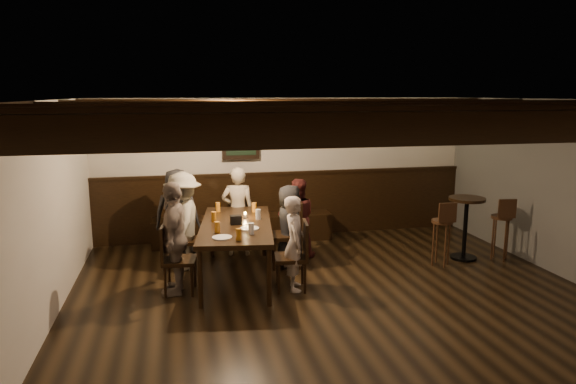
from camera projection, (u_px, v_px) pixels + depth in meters
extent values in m
plane|color=black|center=(351.00, 316.00, 5.79)|extent=(7.00, 7.00, 0.00)
plane|color=black|center=(357.00, 100.00, 5.34)|extent=(7.00, 7.00, 0.00)
plane|color=beige|center=(286.00, 168.00, 8.92)|extent=(6.50, 0.00, 6.50)
plane|color=beige|center=(30.00, 229.00, 4.88)|extent=(0.00, 7.00, 7.00)
cube|color=black|center=(286.00, 205.00, 9.01)|extent=(6.50, 0.08, 1.10)
cube|color=black|center=(243.00, 229.00, 8.65)|extent=(3.00, 0.45, 0.45)
cube|color=black|center=(240.00, 137.00, 8.55)|extent=(0.62, 0.12, 0.72)
cube|color=black|center=(241.00, 138.00, 8.49)|extent=(0.50, 0.02, 0.58)
cube|color=black|center=(555.00, 126.00, 2.58)|extent=(6.50, 0.10, 0.16)
cube|color=black|center=(440.00, 116.00, 3.69)|extent=(6.50, 0.10, 0.16)
cube|color=black|center=(378.00, 111.00, 4.80)|extent=(6.50, 0.10, 0.16)
cube|color=black|center=(339.00, 108.00, 5.91)|extent=(6.50, 0.10, 0.16)
cube|color=black|center=(313.00, 105.00, 7.03)|extent=(6.50, 0.10, 0.16)
cube|color=black|center=(294.00, 104.00, 8.14)|extent=(6.50, 0.10, 0.16)
sphere|color=#FFE099|center=(113.00, 113.00, 7.56)|extent=(0.07, 0.07, 0.07)
sphere|color=#FFE099|center=(207.00, 112.00, 7.85)|extent=(0.07, 0.07, 0.07)
sphere|color=#FFE099|center=(294.00, 111.00, 8.14)|extent=(0.07, 0.07, 0.07)
sphere|color=#FFE099|center=(375.00, 111.00, 8.43)|extent=(0.07, 0.07, 0.07)
sphere|color=#FFE099|center=(451.00, 110.00, 8.72)|extent=(0.07, 0.07, 0.07)
cube|color=black|center=(236.00, 226.00, 6.85)|extent=(1.20, 2.16, 0.06)
cylinder|color=black|center=(200.00, 279.00, 5.95)|extent=(0.06, 0.06, 0.71)
cylinder|color=black|center=(212.00, 234.00, 7.83)|extent=(0.06, 0.06, 0.71)
cylinder|color=black|center=(269.00, 277.00, 6.00)|extent=(0.06, 0.06, 0.71)
cylinder|color=black|center=(264.00, 233.00, 7.89)|extent=(0.06, 0.06, 0.71)
cube|color=black|center=(188.00, 241.00, 7.30)|extent=(0.45, 0.45, 0.05)
cube|color=black|center=(174.00, 224.00, 7.24)|extent=(0.09, 0.40, 0.44)
cube|color=black|center=(180.00, 261.00, 6.41)|extent=(0.45, 0.45, 0.05)
cube|color=black|center=(164.00, 242.00, 6.35)|extent=(0.09, 0.40, 0.44)
cube|color=black|center=(286.00, 236.00, 7.39)|extent=(0.50, 0.50, 0.05)
cube|color=black|center=(300.00, 217.00, 7.36)|extent=(0.10, 0.44, 0.48)
cube|color=black|center=(291.00, 258.00, 6.52)|extent=(0.46, 0.46, 0.05)
cube|color=black|center=(305.00, 239.00, 6.48)|extent=(0.10, 0.41, 0.44)
imported|color=black|center=(177.00, 215.00, 7.67)|extent=(0.73, 0.53, 1.38)
imported|color=#A19480|center=(238.00, 211.00, 7.88)|extent=(0.55, 0.40, 1.38)
imported|color=#56201D|center=(297.00, 218.00, 7.82)|extent=(0.65, 0.54, 1.21)
imported|color=gray|center=(184.00, 221.00, 7.24)|extent=(0.64, 0.97, 1.40)
imported|color=gray|center=(175.00, 238.00, 6.35)|extent=(0.46, 0.87, 1.42)
imported|color=black|center=(289.00, 226.00, 7.37)|extent=(0.46, 0.63, 1.20)
imported|color=#B9A99D|center=(295.00, 243.00, 6.48)|extent=(0.35, 0.48, 1.22)
cylinder|color=#BF7219|center=(218.00, 207.00, 7.49)|extent=(0.07, 0.07, 0.14)
cylinder|color=#BF7219|center=(254.00, 207.00, 7.48)|extent=(0.07, 0.07, 0.14)
cylinder|color=#BF7219|center=(214.00, 217.00, 6.90)|extent=(0.07, 0.07, 0.14)
cylinder|color=silver|center=(258.00, 214.00, 7.04)|extent=(0.07, 0.07, 0.14)
cylinder|color=#BF7219|center=(217.00, 227.00, 6.37)|extent=(0.07, 0.07, 0.14)
cylinder|color=silver|center=(251.00, 229.00, 6.30)|extent=(0.07, 0.07, 0.14)
cylinder|color=#BF7219|center=(239.00, 234.00, 6.05)|extent=(0.07, 0.07, 0.14)
cylinder|color=white|center=(222.00, 237.00, 6.14)|extent=(0.24, 0.24, 0.01)
cylinder|color=white|center=(250.00, 228.00, 6.56)|extent=(0.24, 0.24, 0.01)
cube|color=black|center=(236.00, 220.00, 6.78)|extent=(0.15, 0.10, 0.12)
cylinder|color=beige|center=(245.00, 216.00, 7.14)|extent=(0.05, 0.05, 0.05)
cylinder|color=black|center=(463.00, 257.00, 7.81)|extent=(0.39, 0.39, 0.04)
cylinder|color=black|center=(465.00, 229.00, 7.72)|extent=(0.06, 0.06, 0.89)
cylinder|color=black|center=(467.00, 199.00, 7.64)|extent=(0.53, 0.53, 0.04)
cylinder|color=#321C10|center=(442.00, 221.00, 7.39)|extent=(0.30, 0.30, 0.04)
cube|color=#321C10|center=(448.00, 213.00, 7.22)|extent=(0.27, 0.04, 0.28)
cylinder|color=#321C10|center=(502.00, 217.00, 7.65)|extent=(0.30, 0.30, 0.04)
cube|color=#321C10|center=(507.00, 209.00, 7.48)|extent=(0.27, 0.06, 0.28)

